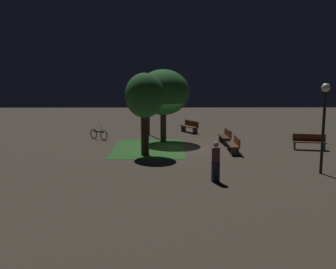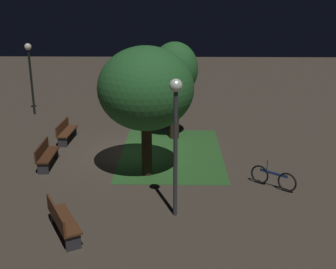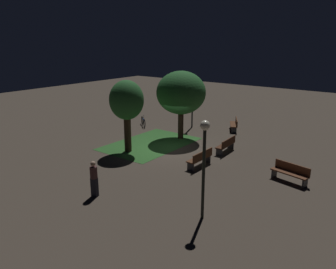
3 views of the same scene
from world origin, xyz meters
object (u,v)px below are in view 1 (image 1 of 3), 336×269
at_px(bench_near_trees, 309,141).
at_px(bicycle, 99,134).
at_px(lamp_post_plaza_west, 324,111).
at_px(lamp_post_path_center, 149,96).
at_px(bench_by_lamp, 234,144).
at_px(bench_back_row, 226,136).
at_px(pedestrian, 216,161).
at_px(tree_left_canopy, 145,97).
at_px(bench_lawn_edge, 190,126).
at_px(tree_lawn_side, 163,93).

bearing_deg(bench_near_trees, bicycle, 73.59).
distance_m(lamp_post_plaza_west, lamp_post_path_center, 13.53).
height_order(bench_by_lamp, lamp_post_path_center, lamp_post_path_center).
bearing_deg(lamp_post_plaza_west, lamp_post_path_center, 35.07).
relative_size(bench_back_row, bench_near_trees, 0.98).
bearing_deg(pedestrian, lamp_post_path_center, 14.11).
bearing_deg(bench_by_lamp, pedestrian, 162.68).
bearing_deg(lamp_post_path_center, tree_left_canopy, -179.44).
relative_size(bench_by_lamp, bench_near_trees, 0.97).
bearing_deg(bench_lawn_edge, pedestrian, -179.58).
height_order(lamp_post_plaza_west, lamp_post_path_center, lamp_post_path_center).
bearing_deg(bench_by_lamp, bench_near_trees, -78.09).
relative_size(bench_back_row, lamp_post_plaza_west, 0.48).
distance_m(bench_back_row, lamp_post_plaza_west, 8.24).
xyz_separation_m(lamp_post_path_center, bicycle, (-1.95, 3.26, -2.44)).
relative_size(bench_by_lamp, pedestrian, 1.13).
relative_size(bench_by_lamp, bench_lawn_edge, 1.00).
bearing_deg(lamp_post_plaza_west, tree_left_canopy, 62.77).
distance_m(bench_by_lamp, bench_back_row, 2.92).
bearing_deg(bicycle, bench_near_trees, -106.41).
bearing_deg(bicycle, bench_back_row, -101.94).
relative_size(bench_lawn_edge, bicycle, 1.36).
bearing_deg(tree_left_canopy, lamp_post_plaza_west, -117.23).
xyz_separation_m(bench_back_row, pedestrian, (-8.65, 1.79, 0.37)).
xyz_separation_m(bench_by_lamp, lamp_post_plaza_west, (-4.48, -2.89, 2.18)).
xyz_separation_m(tree_lawn_side, lamp_post_plaza_west, (-8.12, -6.75, -0.46)).
distance_m(tree_lawn_side, lamp_post_plaza_west, 10.57).
xyz_separation_m(bench_lawn_edge, lamp_post_path_center, (-1.18, 3.00, 2.30)).
distance_m(tree_left_canopy, bicycle, 6.72).
xyz_separation_m(tree_left_canopy, lamp_post_path_center, (7.11, 0.07, -0.28)).
xyz_separation_m(tree_lawn_side, pedestrian, (-9.37, -2.08, -2.28)).
height_order(tree_left_canopy, bicycle, tree_left_canopy).
distance_m(tree_left_canopy, tree_lawn_side, 4.26).
distance_m(bench_lawn_edge, bicycle, 7.00).
relative_size(bench_near_trees, tree_lawn_side, 0.41).
bearing_deg(pedestrian, bench_by_lamp, -17.32).
bearing_deg(bicycle, lamp_post_path_center, -59.12).
bearing_deg(tree_lawn_side, lamp_post_path_center, 19.05).
height_order(bench_back_row, bench_lawn_edge, same).
xyz_separation_m(bench_back_row, bicycle, (1.72, 8.15, -0.14)).
bearing_deg(bench_by_lamp, lamp_post_path_center, 36.55).
distance_m(bench_back_row, bicycle, 8.33).
height_order(bench_by_lamp, pedestrian, pedestrian).
distance_m(bench_near_trees, bicycle, 13.12).
distance_m(tree_lawn_side, lamp_post_path_center, 3.15).
xyz_separation_m(lamp_post_plaza_west, lamp_post_path_center, (11.07, 7.77, 0.12)).
xyz_separation_m(bench_near_trees, bench_lawn_edge, (6.84, 6.32, 0.00)).
bearing_deg(lamp_post_path_center, bicycle, 120.88).
relative_size(lamp_post_path_center, bicycle, 3.03).
xyz_separation_m(tree_left_canopy, tree_lawn_side, (4.15, -0.95, 0.07)).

